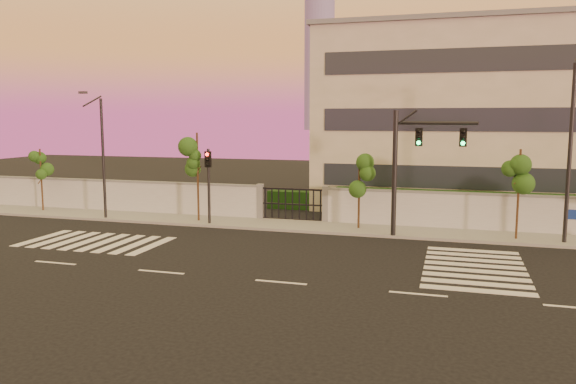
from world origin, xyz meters
name	(u,v)px	position (x,y,z in m)	size (l,w,h in m)	color
ground	(281,282)	(0.00, 0.00, 0.00)	(120.00, 120.00, 0.00)	black
sidewalk	(337,228)	(0.00, 10.50, 0.07)	(60.00, 3.00, 0.15)	gray
perimeter_wall	(344,206)	(0.10, 12.00, 1.07)	(60.00, 0.36, 2.20)	#AEB0B5
hedge_row	(370,204)	(1.17, 14.74, 0.82)	(41.00, 4.25, 1.80)	#143710
institutional_building	(500,117)	(9.00, 21.99, 6.16)	(24.40, 12.40, 12.25)	#B5B199
distant_skyscraper	(320,12)	(-65.00, 280.00, 61.98)	(16.00, 16.00, 118.00)	slate
road_markings	(272,256)	(-1.58, 3.76, 0.01)	(57.00, 7.62, 0.02)	silver
street_tree_b	(41,166)	(-19.52, 10.70, 3.04)	(1.32, 1.05, 4.14)	#382314
street_tree_c	(198,157)	(-8.17, 10.19, 3.87)	(1.44, 1.15, 5.26)	#382314
street_tree_d	(360,176)	(1.19, 10.57, 2.98)	(1.44, 1.14, 4.05)	#382314
street_tree_e	(520,174)	(9.15, 10.05, 3.38)	(1.39, 1.10, 4.59)	#382314
traffic_signal_main	(411,159)	(4.00, 9.12, 4.09)	(4.04, 1.23, 6.47)	black
traffic_signal_secondary	(209,177)	(-7.21, 9.51, 2.78)	(0.34, 0.34, 4.38)	black
streetlight_west	(101,152)	(-13.98, 9.28, 4.09)	(0.45, 1.82, 7.58)	black
streetlight_east	(571,144)	(11.29, 9.66, 4.88)	(0.54, 2.17, 9.04)	black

